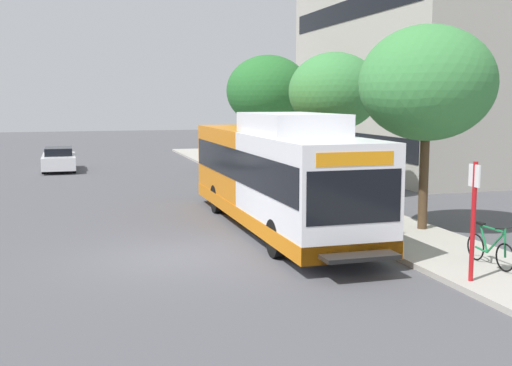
# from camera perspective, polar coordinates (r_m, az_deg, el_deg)

# --- Properties ---
(ground_plane) EXTENTS (120.00, 120.00, 0.00)m
(ground_plane) POSITION_cam_1_polar(r_m,az_deg,el_deg) (24.40, -10.70, -2.18)
(ground_plane) COLOR #4C4C51
(sidewalk_curb) EXTENTS (3.00, 56.00, 0.14)m
(sidewalk_curb) POSITION_cam_1_polar(r_m,az_deg,el_deg) (24.19, 6.54, -2.01)
(sidewalk_curb) COLOR #A8A399
(sidewalk_curb) RESTS_ON ground
(transit_bus) EXTENTS (2.58, 12.25, 3.65)m
(transit_bus) POSITION_cam_1_polar(r_m,az_deg,el_deg) (19.88, 1.77, 0.73)
(transit_bus) COLOR white
(transit_bus) RESTS_ON ground
(bus_stop_sign_pole) EXTENTS (0.10, 0.36, 2.60)m
(bus_stop_sign_pole) POSITION_cam_1_polar(r_m,az_deg,el_deg) (14.41, 18.89, -2.49)
(bus_stop_sign_pole) COLOR red
(bus_stop_sign_pole) RESTS_ON sidewalk_curb
(bicycle_parked) EXTENTS (0.52, 1.76, 1.02)m
(bicycle_parked) POSITION_cam_1_polar(r_m,az_deg,el_deg) (16.07, 20.23, -5.50)
(bicycle_parked) COLOR black
(bicycle_parked) RESTS_ON sidewalk_curb
(street_tree_near_stop) EXTENTS (4.02, 4.02, 6.10)m
(street_tree_near_stop) POSITION_cam_1_polar(r_m,az_deg,el_deg) (19.71, 15.06, 8.60)
(street_tree_near_stop) COLOR #4C3823
(street_tree_near_stop) RESTS_ON sidewalk_curb
(street_tree_mid_block) EXTENTS (3.68, 3.68, 5.79)m
(street_tree_mid_block) POSITION_cam_1_polar(r_m,az_deg,el_deg) (26.05, 7.02, 8.11)
(street_tree_mid_block) COLOR #4C3823
(street_tree_mid_block) RESTS_ON sidewalk_curb
(street_tree_far_block) EXTENTS (4.48, 4.48, 6.27)m
(street_tree_far_block) POSITION_cam_1_polar(r_m,az_deg,el_deg) (34.59, 1.08, 8.25)
(street_tree_far_block) COLOR #4C3823
(street_tree_far_block) RESTS_ON sidewalk_curb
(parked_car_far_lane) EXTENTS (1.80, 4.50, 1.33)m
(parked_car_far_lane) POSITION_cam_1_polar(r_m,az_deg,el_deg) (37.92, -17.23, 2.05)
(parked_car_far_lane) COLOR silver
(parked_car_far_lane) RESTS_ON ground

